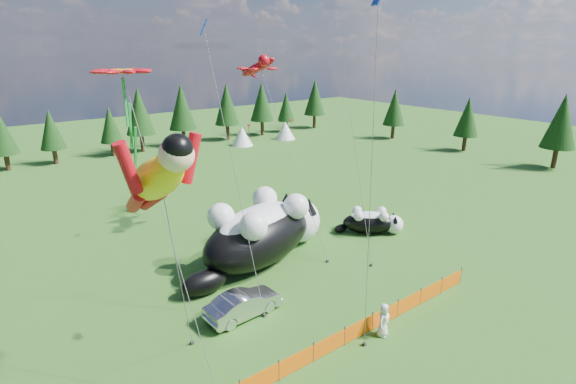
{
  "coord_description": "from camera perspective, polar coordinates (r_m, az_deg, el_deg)",
  "views": [
    {
      "loc": [
        -12.59,
        -16.14,
        14.06
      ],
      "look_at": [
        2.9,
        4.0,
        5.79
      ],
      "focal_mm": 28.0,
      "sensor_mm": 36.0,
      "label": 1
    }
  ],
  "objects": [
    {
      "name": "tree_line",
      "position": [
        63.23,
        -25.78,
        7.1
      ],
      "size": [
        90.0,
        4.0,
        8.0
      ],
      "primitive_type": null,
      "color": "black",
      "rests_on": "ground"
    },
    {
      "name": "superhero_kite",
      "position": [
        15.86,
        -16.43,
        1.61
      ],
      "size": [
        4.49,
        5.82,
        12.19
      ],
      "color": "yellow",
      "rests_on": "ground"
    },
    {
      "name": "safety_fence",
      "position": [
        22.69,
        5.26,
        -18.74
      ],
      "size": [
        22.06,
        0.06,
        1.1
      ],
      "color": "#262626",
      "rests_on": "ground"
    },
    {
      "name": "spectator_e",
      "position": [
        24.04,
        12.03,
        -15.61
      ],
      "size": [
        1.02,
        0.83,
        1.8
      ],
      "primitive_type": "imported",
      "rotation": [
        0.0,
        0.0,
        0.34
      ],
      "color": "white",
      "rests_on": "ground"
    },
    {
      "name": "car",
      "position": [
        25.23,
        -5.64,
        -13.97
      ],
      "size": [
        4.46,
        1.79,
        1.44
      ],
      "primitive_type": "imported",
      "rotation": [
        0.0,
        0.0,
        1.63
      ],
      "color": "silver",
      "rests_on": "ground"
    },
    {
      "name": "cat_small",
      "position": [
        35.93,
        10.65,
        -3.7
      ],
      "size": [
        4.59,
        4.16,
        2.0
      ],
      "rotation": [
        0.0,
        0.0,
        -0.7
      ],
      "color": "black",
      "rests_on": "ground"
    },
    {
      "name": "ground",
      "position": [
        24.83,
        0.34,
        -16.45
      ],
      "size": [
        160.0,
        160.0,
        0.0
      ],
      "primitive_type": "plane",
      "color": "#0D390A",
      "rests_on": "ground"
    },
    {
      "name": "festival_tents",
      "position": [
        62.19,
        -14.52,
        5.71
      ],
      "size": [
        50.0,
        3.2,
        2.8
      ],
      "primitive_type": null,
      "color": "white",
      "rests_on": "ground"
    },
    {
      "name": "diamond_kite_c",
      "position": [
        20.57,
        11.33,
        21.3
      ],
      "size": [
        1.28,
        1.86,
        16.82
      ],
      "color": "#0C33B9",
      "rests_on": "ground"
    },
    {
      "name": "diamond_kite_a",
      "position": [
        24.64,
        -10.4,
        18.69
      ],
      "size": [
        0.86,
        5.05,
        16.0
      ],
      "color": "#0C33B9",
      "rests_on": "ground"
    },
    {
      "name": "flower_kite",
      "position": [
        20.35,
        -20.26,
        13.72
      ],
      "size": [
        3.35,
        7.71,
        14.25
      ],
      "color": "#B60915",
      "rests_on": "ground"
    },
    {
      "name": "gecko_kite",
      "position": [
        35.67,
        -3.85,
        15.52
      ],
      "size": [
        3.44,
        12.31,
        15.5
      ],
      "color": "#B60915",
      "rests_on": "ground"
    },
    {
      "name": "cat_large",
      "position": [
        30.55,
        -3.04,
        -4.89
      ],
      "size": [
        12.43,
        6.86,
        4.57
      ],
      "rotation": [
        0.0,
        0.0,
        0.28
      ],
      "color": "black",
      "rests_on": "ground"
    }
  ]
}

